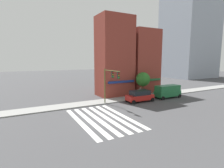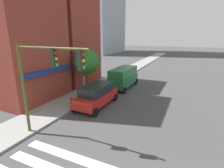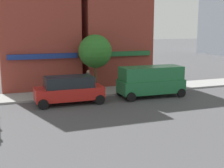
% 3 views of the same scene
% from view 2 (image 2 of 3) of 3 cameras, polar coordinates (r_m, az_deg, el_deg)
% --- Properties ---
extents(storefront_row, '(13.14, 5.30, 15.26)m').
position_cam_2_polar(storefront_row, '(20.29, -20.22, 17.87)').
color(storefront_row, maroon).
rests_on(storefront_row, ground_plane).
extents(traffic_signal, '(0.32, 4.77, 5.65)m').
position_cam_2_polar(traffic_signal, '(10.13, -21.22, 3.45)').
color(traffic_signal, '#474C1E').
rests_on(traffic_signal, ground_plane).
extents(suv_red, '(4.72, 2.12, 1.94)m').
position_cam_2_polar(suv_red, '(15.39, -5.02, -3.52)').
color(suv_red, '#B21E19').
rests_on(suv_red, ground_plane).
extents(van_green, '(5.04, 2.22, 2.34)m').
position_cam_2_polar(van_green, '(20.88, 3.69, 2.37)').
color(van_green, '#1E6638').
rests_on(van_green, ground_plane).
extents(pedestrian_grey_coat, '(0.32, 0.32, 1.77)m').
position_cam_2_polar(pedestrian_grey_coat, '(18.55, -9.07, -0.17)').
color(pedestrian_grey_coat, '#23232D').
rests_on(pedestrian_grey_coat, sidewalk_left).
extents(fire_hydrant, '(0.24, 0.24, 0.84)m').
position_cam_2_polar(fire_hydrant, '(15.36, -13.13, -5.59)').
color(fire_hydrant, red).
rests_on(fire_hydrant, sidewalk_left).
extents(street_tree, '(2.67, 2.67, 4.58)m').
position_cam_2_polar(street_tree, '(18.60, -8.42, 7.17)').
color(street_tree, brown).
rests_on(street_tree, sidewalk_left).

